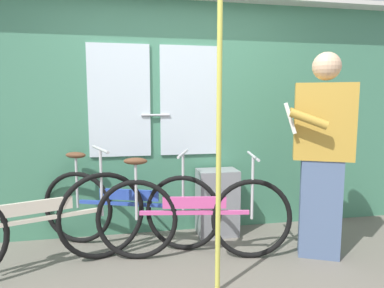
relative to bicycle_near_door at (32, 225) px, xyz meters
The scene contains 7 objects.
train_door_wall 1.66m from the bicycle_near_door, 31.26° to the left, with size 5.40×0.28×2.39m.
bicycle_near_door is the anchor object (origin of this frame).
bicycle_leaning_behind 0.84m from the bicycle_near_door, 28.31° to the left, with size 1.64×0.70×0.91m.
bicycle_by_pole 1.29m from the bicycle_near_door, ahead, with size 1.68×0.47×0.91m.
passenger_reading_newspaper 2.44m from the bicycle_near_door, ahead, with size 0.64×0.59×1.77m.
trash_bin_by_wall 1.72m from the bicycle_near_door, 17.97° to the left, with size 0.41×0.28×0.67m, color gray.
handrail_pole 1.65m from the bicycle_near_door, 20.94° to the right, with size 0.04×0.04×2.35m, color #C6C14C.
Camera 1 is at (-0.50, -2.20, 1.37)m, focal length 32.30 mm.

